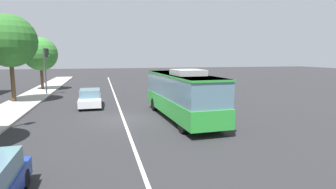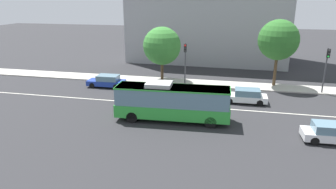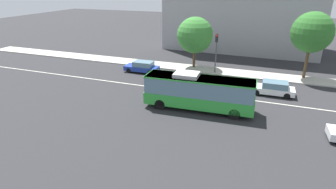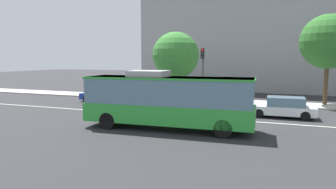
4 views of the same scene
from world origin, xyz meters
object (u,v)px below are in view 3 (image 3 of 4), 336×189
Objects in this scene: transit_bus at (199,91)px; sedan_blue at (142,67)px; street_tree_kerbside_left at (195,35)px; sedan_white at (273,88)px; street_tree_kerbside_centre at (312,32)px; traffic_light_near_corner at (216,47)px.

transit_bus is 13.14m from sedan_blue.
street_tree_kerbside_left reaches higher than sedan_blue.
street_tree_kerbside_left is at bearing 104.27° from transit_bus.
sedan_white is 1.00× the size of sedan_blue.
street_tree_kerbside_centre is at bearing 1.18° from street_tree_kerbside_left.
sedan_blue is (-9.83, 8.64, -1.09)m from transit_bus.
sedan_blue is 20.90m from street_tree_kerbside_centre.
transit_bus is 13.78m from street_tree_kerbside_left.
sedan_white is 9.18m from street_tree_kerbside_centre.
sedan_blue is 0.66× the size of street_tree_kerbside_left.
traffic_light_near_corner is 11.05m from street_tree_kerbside_centre.
sedan_blue is 0.57× the size of street_tree_kerbside_centre.
transit_bus is 1.46× the size of street_tree_kerbside_left.
sedan_white and sedan_blue have the same top height.
sedan_white is at bearing -32.43° from street_tree_kerbside_left.
transit_bus reaches higher than sedan_blue.
street_tree_kerbside_left is (-3.97, 12.91, 2.71)m from transit_bus.
sedan_blue is at bearing -9.04° from sedan_white.
traffic_light_near_corner is (-0.71, 11.28, 1.75)m from transit_bus.
traffic_light_near_corner is at bearing -26.64° from street_tree_kerbside_left.
street_tree_kerbside_centre reaches higher than street_tree_kerbside_left.
street_tree_kerbside_centre is (13.94, 0.29, 1.12)m from street_tree_kerbside_left.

